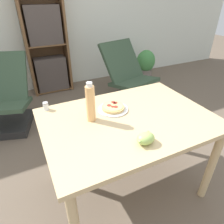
# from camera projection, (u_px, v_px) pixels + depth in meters

# --- Properties ---
(ground_plane) EXTENTS (14.00, 14.00, 0.00)m
(ground_plane) POSITION_uv_depth(u_px,v_px,m) (123.00, 192.00, 1.76)
(ground_plane) COLOR brown
(wall_back) EXTENTS (8.00, 0.05, 2.60)m
(wall_back) POSITION_uv_depth(u_px,v_px,m) (45.00, 8.00, 3.10)
(wall_back) COLOR silver
(wall_back) RESTS_ON ground_plane
(dining_table) EXTENTS (1.22, 0.87, 0.73)m
(dining_table) POSITION_uv_depth(u_px,v_px,m) (128.00, 129.00, 1.49)
(dining_table) COLOR #D1B27F
(dining_table) RESTS_ON ground_plane
(pizza_on_plate) EXTENTS (0.23, 0.23, 0.04)m
(pizza_on_plate) POSITION_uv_depth(u_px,v_px,m) (113.00, 108.00, 1.53)
(pizza_on_plate) COLOR white
(pizza_on_plate) RESTS_ON dining_table
(grape_bunch) EXTENTS (0.12, 0.09, 0.07)m
(grape_bunch) POSITION_uv_depth(u_px,v_px,m) (146.00, 138.00, 1.19)
(grape_bunch) COLOR #A8CC66
(grape_bunch) RESTS_ON dining_table
(drink_bottle) EXTENTS (0.06, 0.06, 0.29)m
(drink_bottle) POSITION_uv_depth(u_px,v_px,m) (91.00, 103.00, 1.35)
(drink_bottle) COLOR #EFB270
(drink_bottle) RESTS_ON dining_table
(salt_shaker) EXTENTS (0.04, 0.04, 0.06)m
(salt_shaker) POSITION_uv_depth(u_px,v_px,m) (46.00, 106.00, 1.53)
(salt_shaker) COLOR white
(salt_shaker) RESTS_ON dining_table
(lounge_chair_near) EXTENTS (0.78, 0.90, 0.88)m
(lounge_chair_near) POSITION_uv_depth(u_px,v_px,m) (5.00, 106.00, 2.49)
(lounge_chair_near) COLOR black
(lounge_chair_near) RESTS_ON ground_plane
(lounge_chair_far) EXTENTS (0.75, 0.88, 0.88)m
(lounge_chair_far) POSITION_uv_depth(u_px,v_px,m) (129.00, 84.00, 3.10)
(lounge_chair_far) COLOR black
(lounge_chair_far) RESTS_ON ground_plane
(bookshelf) EXTENTS (0.65, 0.32, 1.58)m
(bookshelf) POSITION_uv_depth(u_px,v_px,m) (47.00, 49.00, 3.22)
(bookshelf) COLOR brown
(bookshelf) RESTS_ON ground_plane
(potted_plant_floor) EXTENTS (0.37, 0.31, 0.58)m
(potted_plant_floor) POSITION_uv_depth(u_px,v_px,m) (145.00, 64.00, 3.86)
(potted_plant_floor) COLOR #70665B
(potted_plant_floor) RESTS_ON ground_plane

